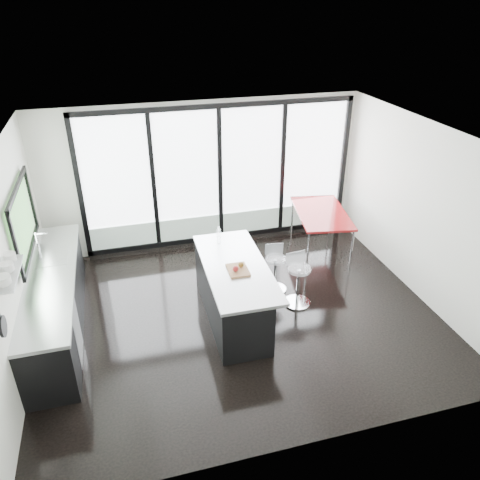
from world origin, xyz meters
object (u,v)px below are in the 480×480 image
object	(u,v)px
island	(231,291)
red_table	(320,232)
bar_stool_near	(298,286)
bar_stool_far	(275,274)

from	to	relation	value
island	red_table	distance (m)	2.62
red_table	island	bearing A→B (deg)	-144.71
bar_stool_near	red_table	xyz separation A→B (m)	(1.04, 1.50, 0.08)
bar_stool_far	red_table	distance (m)	1.63
island	bar_stool_near	bearing A→B (deg)	0.90
bar_stool_far	red_table	bearing A→B (deg)	45.16
island	bar_stool_near	world-z (taller)	island
island	red_table	xyz separation A→B (m)	(2.14, 1.52, -0.04)
bar_stool_near	bar_stool_far	size ratio (longest dim) A/B	1.08
bar_stool_near	bar_stool_far	distance (m)	0.52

